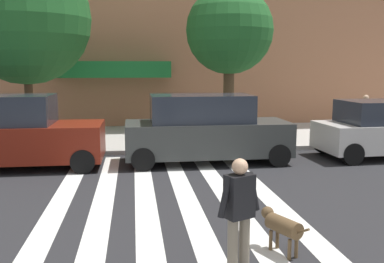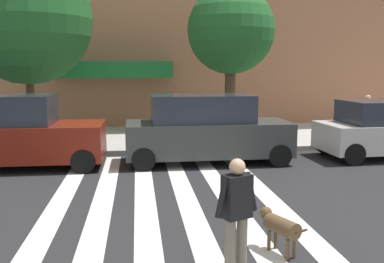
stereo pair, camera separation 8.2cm
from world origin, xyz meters
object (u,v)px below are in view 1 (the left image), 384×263
Objects in this scene: street_tree_nearest at (25,19)px; pedestrian_bystander at (365,113)px; parked_car_behind_first at (13,134)px; pedestrian_dog_walker at (239,210)px; street_tree_middle at (229,31)px; parked_car_third_in_line at (205,130)px; dog_on_leash at (281,225)px.

street_tree_nearest is 3.98× the size of pedestrian_bystander.
parked_car_behind_first reaches higher than pedestrian_dog_walker.
pedestrian_dog_walker is at bearing -55.72° from parked_car_behind_first.
street_tree_middle reaches higher than parked_car_behind_first.
pedestrian_bystander is at bearing 53.04° from pedestrian_dog_walker.
parked_car_behind_first reaches higher than parked_car_third_in_line.
street_tree_middle reaches higher than pedestrian_dog_walker.
street_tree_middle is 10.39m from dog_on_leash.
parked_car_behind_first is 5.18× the size of dog_on_leash.
dog_on_leash is (0.82, 0.58, -0.48)m from pedestrian_dog_walker.
street_tree_nearest is 3.98× the size of pedestrian_dog_walker.
street_tree_middle is (6.92, 3.18, 3.17)m from parked_car_behind_first.
street_tree_nearest is 11.67m from pedestrian_dog_walker.
parked_car_behind_first is 4.55m from street_tree_nearest.
dog_on_leash is (0.10, -6.44, -0.55)m from parked_car_third_in_line.
parked_car_behind_first is 2.98× the size of pedestrian_dog_walker.
dog_on_leash is (-1.32, -9.62, -3.71)m from street_tree_middle.
pedestrian_dog_walker is at bearing -95.87° from parked_car_third_in_line.
parked_car_behind_first is at bearing -166.46° from pedestrian_bystander.
street_tree_nearest reaches higher than dog_on_leash.
dog_on_leash is at bearing -48.96° from parked_car_behind_first.
pedestrian_bystander reaches higher than pedestrian_dog_walker.
street_tree_nearest is at bearing -179.88° from pedestrian_bystander.
dog_on_leash is (5.79, -9.37, -4.01)m from street_tree_nearest.
parked_car_behind_first is 2.98× the size of pedestrian_bystander.
parked_car_third_in_line is 6.46m from dog_on_leash.
street_tree_nearest reaches higher than street_tree_middle.
pedestrian_dog_walker is 12.49m from pedestrian_bystander.
parked_car_third_in_line is at bearing -27.27° from street_tree_nearest.
pedestrian_dog_walker is at bearing -101.82° from street_tree_middle.
parked_car_third_in_line is at bearing -0.00° from parked_car_behind_first.
parked_car_behind_first is 8.50m from pedestrian_dog_walker.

